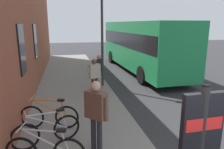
# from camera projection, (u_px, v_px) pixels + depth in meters

# --- Properties ---
(ground) EXTENTS (60.00, 60.00, 0.00)m
(ground) POSITION_uv_depth(u_px,v_px,m) (144.00, 103.00, 8.78)
(ground) COLOR #2D2D30
(sidewalk_pavement) EXTENTS (24.00, 3.50, 0.12)m
(sidewalk_pavement) POSITION_uv_depth(u_px,v_px,m) (75.00, 91.00, 10.06)
(sidewalk_pavement) COLOR gray
(sidewalk_pavement) RESTS_ON ground
(bicycle_mid_rack) EXTENTS (0.64, 1.72, 0.97)m
(bicycle_mid_rack) POSITION_uv_depth(u_px,v_px,m) (47.00, 131.00, 5.44)
(bicycle_mid_rack) COLOR black
(bicycle_mid_rack) RESTS_ON sidewalk_pavement
(bicycle_end_of_row) EXTENTS (0.58, 1.74, 0.97)m
(bicycle_end_of_row) POSITION_uv_depth(u_px,v_px,m) (50.00, 116.00, 6.32)
(bicycle_end_of_row) COLOR black
(bicycle_end_of_row) RESTS_ON sidewalk_pavement
(transit_info_sign) EXTENTS (0.10, 0.55, 2.40)m
(transit_info_sign) POSITION_uv_depth(u_px,v_px,m) (200.00, 146.00, 2.63)
(transit_info_sign) COLOR black
(transit_info_sign) RESTS_ON sidewalk_pavement
(city_bus) EXTENTS (10.56, 2.86, 3.35)m
(city_bus) POSITION_uv_depth(u_px,v_px,m) (140.00, 43.00, 14.51)
(city_bus) COLOR #1E8C4C
(city_bus) RESTS_ON ground
(pedestrian_near_bus) EXTENTS (0.55, 0.55, 1.80)m
(pedestrian_near_bus) POSITION_uv_depth(u_px,v_px,m) (96.00, 109.00, 5.02)
(pedestrian_near_bus) COLOR #26262D
(pedestrian_near_bus) RESTS_ON sidewalk_pavement
(pedestrian_by_facade) EXTENTS (0.51, 0.45, 1.59)m
(pedestrian_by_facade) POSITION_uv_depth(u_px,v_px,m) (99.00, 67.00, 10.53)
(pedestrian_by_facade) COLOR #B2A599
(pedestrian_by_facade) RESTS_ON sidewalk_pavement
(pedestrian_crossing_street) EXTENTS (0.38, 0.59, 1.64)m
(pedestrian_crossing_street) POSITION_uv_depth(u_px,v_px,m) (94.00, 73.00, 9.08)
(pedestrian_crossing_street) COLOR #26262D
(pedestrian_crossing_street) RESTS_ON sidewalk_pavement
(street_lamp) EXTENTS (0.28, 0.28, 5.57)m
(street_lamp) POSITION_uv_depth(u_px,v_px,m) (102.00, 20.00, 10.08)
(street_lamp) COLOR #333338
(street_lamp) RESTS_ON sidewalk_pavement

